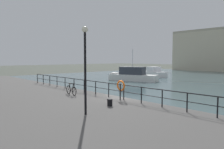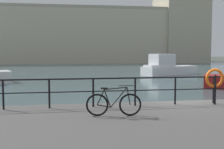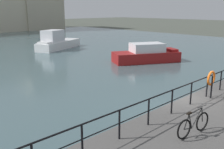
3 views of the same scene
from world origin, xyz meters
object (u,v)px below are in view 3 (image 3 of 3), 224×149
at_px(life_ring_stand, 211,79).
at_px(moored_cabin_cruiser, 147,54).
at_px(moored_white_yacht, 57,42).
at_px(parked_bicycle, 193,125).

bearing_deg(life_ring_stand, moored_cabin_cruiser, 50.94).
bearing_deg(moored_white_yacht, life_ring_stand, 50.30).
height_order(parked_bicycle, life_ring_stand, life_ring_stand).
height_order(moored_cabin_cruiser, moored_white_yacht, moored_white_yacht).
distance_m(moored_cabin_cruiser, parked_bicycle, 18.31).
bearing_deg(life_ring_stand, parked_bicycle, -161.63).
relative_size(moored_cabin_cruiser, moored_white_yacht, 0.89).
bearing_deg(life_ring_stand, moored_white_yacht, 74.08).
bearing_deg(moored_cabin_cruiser, parked_bicycle, -108.48).
bearing_deg(moored_cabin_cruiser, life_ring_stand, -101.03).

